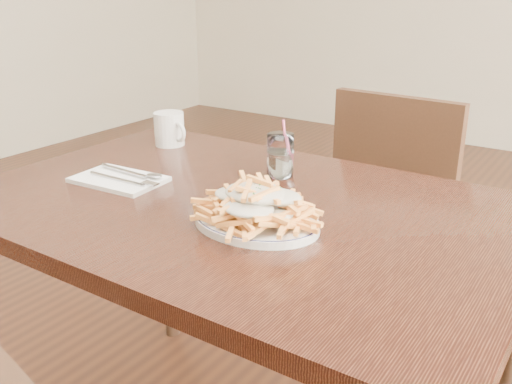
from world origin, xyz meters
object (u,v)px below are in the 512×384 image
Objects in this scene: fries_plate at (256,221)px; water_glass at (280,158)px; chair_far at (402,205)px; loaded_fries at (256,199)px; coffee_mug at (170,129)px; table at (239,233)px.

water_glass is (-0.12, 0.28, 0.04)m from fries_plate.
loaded_fries is at bearing -89.64° from chair_far.
chair_far is 0.68m from water_glass.
chair_far is at bearing 79.31° from water_glass.
loaded_fries is at bearing -32.81° from coffee_mug.
chair_far is 0.92m from fries_plate.
fries_plate is 2.57× the size of coffee_mug.
chair_far is 7.32× the size of coffee_mug.
chair_far reaches higher than coffee_mug.
water_glass is 1.19× the size of coffee_mug.
chair_far is at bearing 82.72° from table.
water_glass reaches higher than table.
chair_far is at bearing 90.36° from fries_plate.
loaded_fries is 0.63m from coffee_mug.
table is 1.37× the size of chair_far.
water_glass is at bearing 112.75° from fries_plate.
coffee_mug is at bearing -134.13° from chair_far.
fries_plate is 0.63m from coffee_mug.
table is 0.51m from coffee_mug.
coffee_mug reaches higher than table.
chair_far is 3.57× the size of loaded_fries.
table is at bearing -30.79° from coffee_mug.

